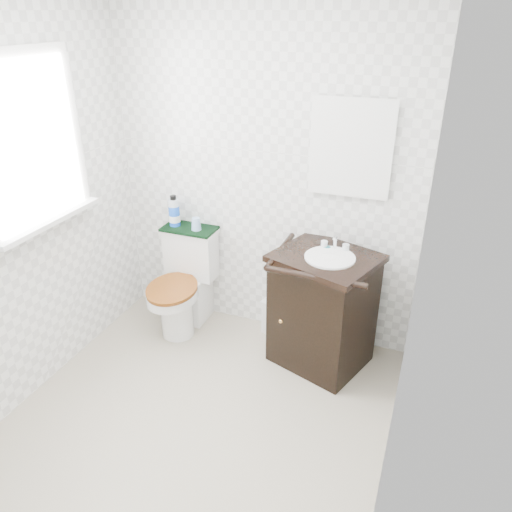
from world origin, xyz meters
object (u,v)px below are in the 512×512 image
Objects in this scene: trash_bin at (276,317)px; mouthwash_bottle at (174,212)px; toilet at (185,286)px; cup at (196,224)px; vanity at (323,307)px.

trash_bin is 1.18× the size of mouthwash_bottle.
mouthwash_bottle is at bearing 134.31° from toilet.
toilet is 0.50m from cup.
vanity reaches higher than trash_bin.
vanity is at bearing -9.60° from cup.
toilet is 0.73m from trash_bin.
mouthwash_bottle is 0.20m from cup.
mouthwash_bottle reaches higher than toilet.
mouthwash_bottle reaches higher than cup.
toilet is 2.73× the size of trash_bin.
trash_bin is at bearing 10.69° from toilet.
trash_bin is (0.69, 0.13, -0.19)m from toilet.
toilet is 0.82× the size of vanity.
toilet is 0.57m from mouthwash_bottle.
cup is at bearing -5.26° from mouthwash_bottle.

